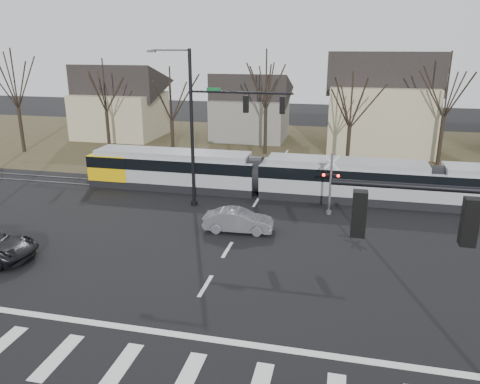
# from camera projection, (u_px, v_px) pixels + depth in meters

# --- Properties ---
(ground) EXTENTS (140.00, 140.00, 0.00)m
(ground) POSITION_uv_depth(u_px,v_px,m) (191.00, 309.00, 19.33)
(ground) COLOR black
(grass_verge) EXTENTS (140.00, 28.00, 0.01)m
(grass_verge) POSITION_uv_depth(u_px,v_px,m) (289.00, 148.00, 49.04)
(grass_verge) COLOR #38331E
(grass_verge) RESTS_ON ground
(crosswalk) EXTENTS (27.00, 2.60, 0.01)m
(crosswalk) POSITION_uv_depth(u_px,v_px,m) (153.00, 372.00, 15.62)
(crosswalk) COLOR silver
(crosswalk) RESTS_ON ground
(stop_line) EXTENTS (28.00, 0.35, 0.01)m
(stop_line) POSITION_uv_depth(u_px,v_px,m) (176.00, 334.00, 17.66)
(stop_line) COLOR silver
(stop_line) RESTS_ON ground
(lane_dashes) EXTENTS (0.18, 30.00, 0.01)m
(lane_dashes) POSITION_uv_depth(u_px,v_px,m) (261.00, 194.00, 34.19)
(lane_dashes) COLOR silver
(lane_dashes) RESTS_ON ground
(rail_pair) EXTENTS (90.00, 1.52, 0.06)m
(rail_pair) POSITION_uv_depth(u_px,v_px,m) (261.00, 194.00, 33.99)
(rail_pair) COLOR #59595E
(rail_pair) RESTS_ON ground
(tram) EXTENTS (37.54, 2.79, 2.85)m
(tram) POSITION_uv_depth(u_px,v_px,m) (342.00, 178.00, 32.50)
(tram) COLOR gray
(tram) RESTS_ON ground
(sedan) EXTENTS (1.97, 4.23, 1.33)m
(sedan) POSITION_uv_depth(u_px,v_px,m) (238.00, 221.00, 27.16)
(sedan) COLOR #56585F
(sedan) RESTS_ON ground
(signal_pole_far) EXTENTS (9.28, 0.44, 10.20)m
(signal_pole_far) POSITION_uv_depth(u_px,v_px,m) (215.00, 122.00, 29.72)
(signal_pole_far) COLOR black
(signal_pole_far) RESTS_ON ground
(rail_crossing_signal) EXTENTS (1.08, 0.36, 4.00)m
(rail_crossing_signal) POSITION_uv_depth(u_px,v_px,m) (330.00, 186.00, 29.57)
(rail_crossing_signal) COLOR #59595B
(rail_crossing_signal) RESTS_ON ground
(tree_row) EXTENTS (59.20, 7.20, 10.00)m
(tree_row) POSITION_uv_depth(u_px,v_px,m) (305.00, 108.00, 41.53)
(tree_row) COLOR black
(tree_row) RESTS_ON ground
(house_a) EXTENTS (9.72, 8.64, 8.60)m
(house_a) POSITION_uv_depth(u_px,v_px,m) (119.00, 98.00, 53.81)
(house_a) COLOR tan
(house_a) RESTS_ON ground
(house_b) EXTENTS (8.64, 7.56, 7.65)m
(house_b) POSITION_uv_depth(u_px,v_px,m) (250.00, 104.00, 52.62)
(house_b) COLOR slate
(house_b) RESTS_ON ground
(house_c) EXTENTS (10.80, 8.64, 10.10)m
(house_c) POSITION_uv_depth(u_px,v_px,m) (382.00, 99.00, 46.46)
(house_c) COLOR tan
(house_c) RESTS_ON ground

